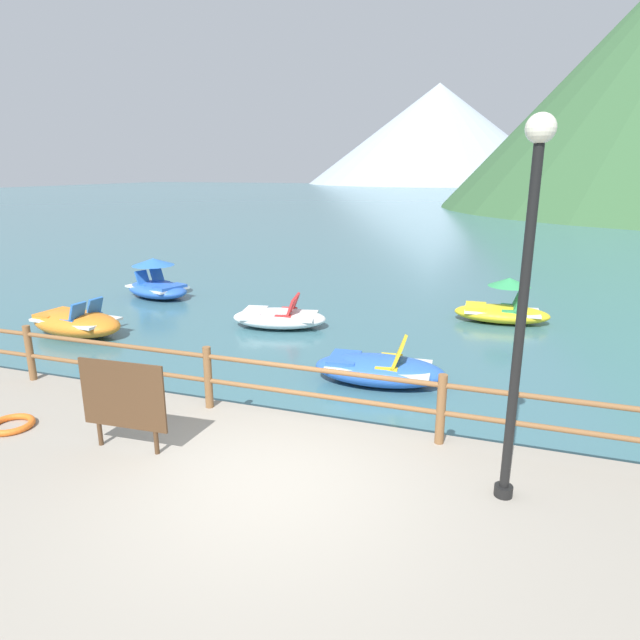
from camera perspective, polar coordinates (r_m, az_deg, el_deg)
ground_plane at (r=45.24m, az=16.27°, el=10.09°), size 200.00×200.00×0.00m
dock_railing at (r=7.54m, az=-0.39°, el=-6.91°), size 23.92×0.12×0.95m
lamp_post at (r=5.70m, az=20.70°, el=3.77°), size 0.28×0.28×3.95m
sign_board at (r=7.24m, az=-19.94°, el=-7.55°), size 1.18×0.11×1.19m
life_ring at (r=8.76m, az=-29.65°, el=-9.51°), size 0.61×0.61×0.09m
pedal_boat_1 at (r=10.14m, az=6.14°, el=-5.13°), size 2.49×1.30×0.86m
pedal_boat_2 at (r=14.24m, az=-24.18°, el=-0.25°), size 2.56×1.50×0.90m
pedal_boat_3 at (r=14.84m, az=18.57°, el=1.16°), size 2.43×1.22×1.18m
pedal_boat_4 at (r=13.72m, az=-4.34°, el=0.27°), size 2.56×1.71×0.81m
pedal_boat_5 at (r=17.58m, az=-16.73°, el=3.60°), size 2.60×2.01×1.21m
distant_peak at (r=153.68m, az=12.20°, el=18.50°), size 67.57×67.57×25.09m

